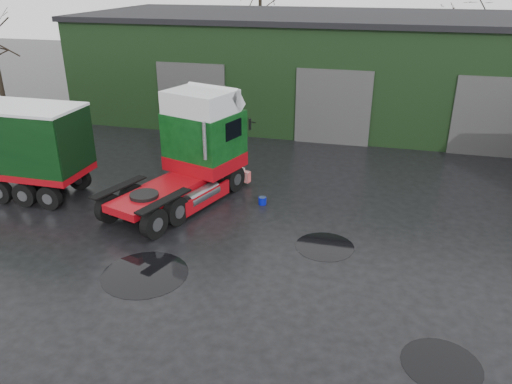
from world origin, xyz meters
The scene contains 9 objects.
ground centered at (0.00, 0.00, 0.00)m, with size 100.00×100.00×0.00m, color black.
warehouse centered at (2.00, 20.00, 3.16)m, with size 32.40×12.40×6.30m.
hero_tractor centered at (-3.09, 4.50, 2.18)m, with size 2.98×7.02×4.36m, color #0B3B13, non-canonical shape.
wash_bucket centered at (0.24, 5.45, 0.15)m, with size 0.32×0.32×0.30m, color #060D95.
tree_back_a centered at (-6.00, 30.00, 4.75)m, with size 4.40×4.40×9.50m, color black, non-canonical shape.
tree_back_b centered at (10.00, 30.00, 3.75)m, with size 4.40×4.40×7.50m, color black, non-canonical shape.
puddle_0 centered at (-2.08, -0.44, 0.00)m, with size 2.70×2.70×0.01m, color black.
puddle_1 centered at (3.12, 2.66, 0.00)m, with size 2.02×2.02×0.01m, color black.
puddle_3 centered at (6.54, -2.25, 0.00)m, with size 1.91×1.91×0.01m, color black.
Camera 1 is at (4.55, -12.30, 8.60)m, focal length 35.00 mm.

